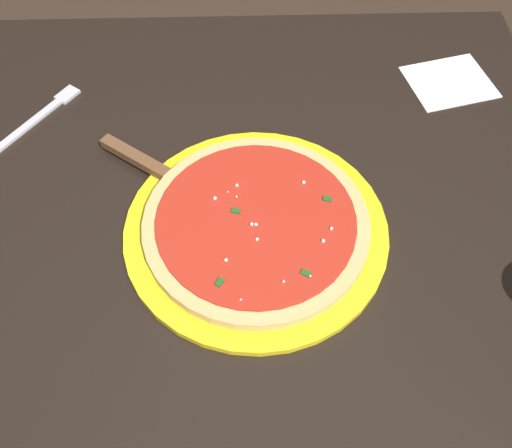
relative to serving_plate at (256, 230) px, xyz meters
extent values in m
plane|color=#38281E|center=(0.01, -0.01, -0.77)|extent=(5.00, 5.00, 0.00)
cube|color=black|center=(-0.40, -0.41, -0.40)|extent=(0.06, 0.06, 0.74)
cube|color=black|center=(0.41, -0.41, -0.40)|extent=(0.06, 0.06, 0.74)
cube|color=black|center=(0.01, -0.01, -0.02)|extent=(0.95, 0.94, 0.03)
cylinder|color=yellow|center=(0.00, 0.00, 0.00)|extent=(0.35, 0.35, 0.01)
cylinder|color=#DBB26B|center=(0.00, 0.00, 0.01)|extent=(0.30, 0.30, 0.02)
cylinder|color=red|center=(0.00, 0.00, 0.02)|extent=(0.26, 0.26, 0.00)
sphere|color=#EFEACC|center=(0.00, 0.03, 0.03)|extent=(0.00, 0.00, 0.00)
sphere|color=#EFEACC|center=(-0.03, 0.09, 0.03)|extent=(0.00, 0.00, 0.00)
sphere|color=#EFEACC|center=(0.00, 0.01, 0.03)|extent=(0.00, 0.00, 0.00)
sphere|color=#EFEACC|center=(-0.10, 0.02, 0.03)|extent=(0.00, 0.00, 0.00)
sphere|color=#EFEACC|center=(0.02, 0.12, 0.03)|extent=(0.00, 0.00, 0.00)
sphere|color=#EFEACC|center=(-0.07, -0.06, 0.03)|extent=(0.01, 0.01, 0.01)
sphere|color=#EFEACC|center=(0.04, -0.05, 0.03)|extent=(0.00, 0.00, 0.00)
sphere|color=#EFEACC|center=(-0.08, 0.04, 0.03)|extent=(0.01, 0.01, 0.01)
sphere|color=#EFEACC|center=(0.00, 0.01, 0.03)|extent=(0.01, 0.01, 0.01)
sphere|color=#EFEACC|center=(0.03, -0.04, 0.03)|extent=(0.00, 0.00, 0.00)
sphere|color=#EFEACC|center=(0.02, -0.06, 0.03)|extent=(0.00, 0.00, 0.00)
sphere|color=#EFEACC|center=(0.04, 0.06, 0.03)|extent=(0.00, 0.00, 0.00)
sphere|color=#EFEACC|center=(0.05, -0.04, 0.03)|extent=(0.01, 0.01, 0.01)
sphere|color=#EFEACC|center=(-0.06, 0.09, 0.03)|extent=(0.00, 0.00, 0.00)
cube|color=#23561E|center=(-0.06, 0.08, 0.03)|extent=(0.01, 0.01, 0.00)
cube|color=#23561E|center=(0.05, 0.09, 0.03)|extent=(0.01, 0.01, 0.00)
cube|color=#23561E|center=(0.03, -0.01, 0.03)|extent=(0.01, 0.01, 0.00)
cube|color=#23561E|center=(-0.10, -0.03, 0.03)|extent=(0.01, 0.01, 0.00)
cube|color=silver|center=(0.08, -0.06, 0.01)|extent=(0.11, 0.11, 0.00)
cube|color=brown|center=(0.17, -0.12, 0.01)|extent=(0.12, 0.09, 0.01)
cube|color=white|center=(-0.33, -0.29, 0.00)|extent=(0.16, 0.14, 0.00)
cube|color=silver|center=(0.35, -0.20, 0.00)|extent=(0.10, 0.13, 0.00)
cube|color=silver|center=(0.30, -0.28, 0.00)|extent=(0.04, 0.04, 0.00)
camera|label=1|loc=(0.01, 0.44, 0.64)|focal=40.64mm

